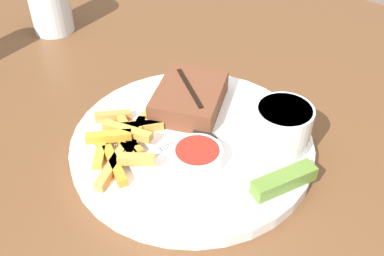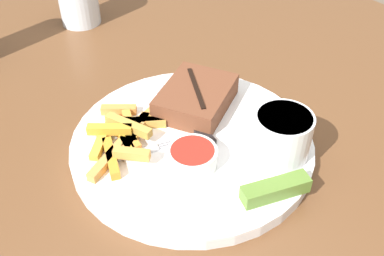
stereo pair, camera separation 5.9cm
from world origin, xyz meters
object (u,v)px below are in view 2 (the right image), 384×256
(dinner_plate, at_px, (192,144))
(pickle_spear, at_px, (275,189))
(coleslaw_cup, at_px, (282,134))
(dipping_sauce_cup, at_px, (192,156))
(steak_portion, at_px, (196,97))
(knife_utensil, at_px, (185,116))
(fork_utensil, at_px, (129,154))

(dinner_plate, xyz_separation_m, pickle_spear, (0.01, -0.14, 0.02))
(coleslaw_cup, height_order, dipping_sauce_cup, coleslaw_cup)
(steak_portion, distance_m, coleslaw_cup, 0.15)
(coleslaw_cup, height_order, pickle_spear, coleslaw_cup)
(pickle_spear, distance_m, knife_utensil, 0.18)
(steak_portion, distance_m, fork_utensil, 0.14)
(fork_utensil, bearing_deg, coleslaw_cup, -19.98)
(dipping_sauce_cup, relative_size, knife_utensil, 0.38)
(coleslaw_cup, distance_m, fork_utensil, 0.20)
(dipping_sauce_cup, xyz_separation_m, knife_utensil, (0.05, 0.08, -0.01))
(steak_portion, xyz_separation_m, pickle_spear, (-0.04, -0.19, -0.01))
(pickle_spear, bearing_deg, dinner_plate, 95.67)
(steak_portion, distance_m, knife_utensil, 0.03)
(coleslaw_cup, distance_m, dipping_sauce_cup, 0.12)
(steak_portion, bearing_deg, dipping_sauce_cup, -131.69)
(fork_utensil, bearing_deg, steak_portion, 28.75)
(dipping_sauce_cup, bearing_deg, knife_utensil, 57.30)
(coleslaw_cup, xyz_separation_m, pickle_spear, (-0.06, -0.05, -0.02))
(coleslaw_cup, height_order, fork_utensil, coleslaw_cup)
(coleslaw_cup, distance_m, pickle_spear, 0.08)
(coleslaw_cup, bearing_deg, dipping_sauce_cup, 150.53)
(dinner_plate, xyz_separation_m, dipping_sauce_cup, (-0.03, -0.04, 0.02))
(dipping_sauce_cup, bearing_deg, coleslaw_cup, -29.47)
(coleslaw_cup, relative_size, knife_utensil, 0.45)
(fork_utensil, distance_m, knife_utensil, 0.11)
(knife_utensil, bearing_deg, dinner_plate, 161.77)
(dinner_plate, xyz_separation_m, fork_utensil, (-0.08, 0.03, 0.01))
(dipping_sauce_cup, height_order, pickle_spear, dipping_sauce_cup)
(coleslaw_cup, relative_size, dipping_sauce_cup, 1.17)
(knife_utensil, bearing_deg, fork_utensil, 106.64)
(fork_utensil, bearing_deg, pickle_spear, -41.61)
(dinner_plate, relative_size, dipping_sauce_cup, 5.19)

